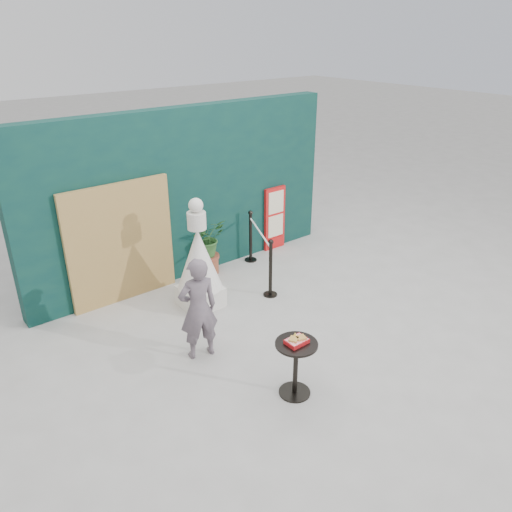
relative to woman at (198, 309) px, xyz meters
name	(u,v)px	position (x,y,z in m)	size (l,w,h in m)	color
ground	(308,346)	(1.31, -0.81, -0.74)	(60.00, 60.00, 0.00)	#ADAAA5
back_wall	(187,194)	(1.31, 2.34, 0.76)	(6.00, 0.30, 3.00)	#092B2B
bamboo_fence	(121,244)	(-0.09, 2.13, 0.26)	(1.80, 0.08, 2.00)	tan
woman	(198,309)	(0.00, 0.00, 0.00)	(0.54, 0.36, 1.49)	#665860
menu_board	(275,218)	(3.21, 2.15, -0.09)	(0.50, 0.07, 1.30)	red
statue	(199,264)	(0.75, 1.15, 0.01)	(0.72, 0.72, 1.85)	silver
cafe_table	(296,360)	(0.48, -1.42, -0.24)	(0.52, 0.52, 0.75)	black
food_basket	(297,340)	(0.48, -1.42, 0.04)	(0.26, 0.19, 0.11)	#AF1216
planter	(207,243)	(1.51, 2.04, -0.13)	(0.62, 0.54, 1.06)	#984432
stanchion_barrier	(260,252)	(2.16, 1.33, -0.25)	(0.84, 1.54, 1.03)	black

